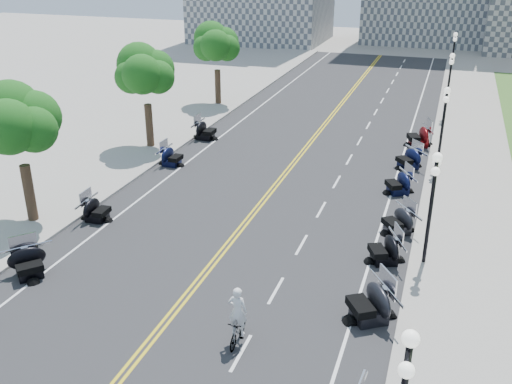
% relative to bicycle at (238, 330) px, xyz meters
% --- Properties ---
extents(ground, '(160.00, 160.00, 0.00)m').
position_rel_bicycle_xyz_m(ground, '(-2.89, 3.47, -0.50)').
color(ground, gray).
extents(road, '(16.00, 90.00, 0.01)m').
position_rel_bicycle_xyz_m(road, '(-2.89, 13.47, -0.49)').
color(road, '#333335').
rests_on(road, ground).
extents(centerline_yellow_a, '(0.12, 90.00, 0.00)m').
position_rel_bicycle_xyz_m(centerline_yellow_a, '(-3.01, 13.47, -0.49)').
color(centerline_yellow_a, yellow).
rests_on(centerline_yellow_a, road).
extents(centerline_yellow_b, '(0.12, 90.00, 0.00)m').
position_rel_bicycle_xyz_m(centerline_yellow_b, '(-2.77, 13.47, -0.49)').
color(centerline_yellow_b, yellow).
rests_on(centerline_yellow_b, road).
extents(edge_line_north, '(0.12, 90.00, 0.00)m').
position_rel_bicycle_xyz_m(edge_line_north, '(3.51, 13.47, -0.49)').
color(edge_line_north, white).
rests_on(edge_line_north, road).
extents(edge_line_south, '(0.12, 90.00, 0.00)m').
position_rel_bicycle_xyz_m(edge_line_south, '(-9.29, 13.47, -0.49)').
color(edge_line_south, white).
rests_on(edge_line_south, road).
extents(lane_dash_5, '(0.12, 2.00, 0.00)m').
position_rel_bicycle_xyz_m(lane_dash_5, '(0.31, -0.53, -0.49)').
color(lane_dash_5, white).
rests_on(lane_dash_5, road).
extents(lane_dash_6, '(0.12, 2.00, 0.00)m').
position_rel_bicycle_xyz_m(lane_dash_6, '(0.31, 3.47, -0.49)').
color(lane_dash_6, white).
rests_on(lane_dash_6, road).
extents(lane_dash_7, '(0.12, 2.00, 0.00)m').
position_rel_bicycle_xyz_m(lane_dash_7, '(0.31, 7.47, -0.49)').
color(lane_dash_7, white).
rests_on(lane_dash_7, road).
extents(lane_dash_8, '(0.12, 2.00, 0.00)m').
position_rel_bicycle_xyz_m(lane_dash_8, '(0.31, 11.47, -0.49)').
color(lane_dash_8, white).
rests_on(lane_dash_8, road).
extents(lane_dash_9, '(0.12, 2.00, 0.00)m').
position_rel_bicycle_xyz_m(lane_dash_9, '(0.31, 15.47, -0.49)').
color(lane_dash_9, white).
rests_on(lane_dash_9, road).
extents(lane_dash_10, '(0.12, 2.00, 0.00)m').
position_rel_bicycle_xyz_m(lane_dash_10, '(0.31, 19.47, -0.49)').
color(lane_dash_10, white).
rests_on(lane_dash_10, road).
extents(lane_dash_11, '(0.12, 2.00, 0.00)m').
position_rel_bicycle_xyz_m(lane_dash_11, '(0.31, 23.47, -0.49)').
color(lane_dash_11, white).
rests_on(lane_dash_11, road).
extents(lane_dash_12, '(0.12, 2.00, 0.00)m').
position_rel_bicycle_xyz_m(lane_dash_12, '(0.31, 27.47, -0.49)').
color(lane_dash_12, white).
rests_on(lane_dash_12, road).
extents(lane_dash_13, '(0.12, 2.00, 0.00)m').
position_rel_bicycle_xyz_m(lane_dash_13, '(0.31, 31.47, -0.49)').
color(lane_dash_13, white).
rests_on(lane_dash_13, road).
extents(lane_dash_14, '(0.12, 2.00, 0.00)m').
position_rel_bicycle_xyz_m(lane_dash_14, '(0.31, 35.47, -0.49)').
color(lane_dash_14, white).
rests_on(lane_dash_14, road).
extents(lane_dash_15, '(0.12, 2.00, 0.00)m').
position_rel_bicycle_xyz_m(lane_dash_15, '(0.31, 39.47, -0.49)').
color(lane_dash_15, white).
rests_on(lane_dash_15, road).
extents(lane_dash_16, '(0.12, 2.00, 0.00)m').
position_rel_bicycle_xyz_m(lane_dash_16, '(0.31, 43.47, -0.49)').
color(lane_dash_16, white).
rests_on(lane_dash_16, road).
extents(lane_dash_17, '(0.12, 2.00, 0.00)m').
position_rel_bicycle_xyz_m(lane_dash_17, '(0.31, 47.47, -0.49)').
color(lane_dash_17, white).
rests_on(lane_dash_17, road).
extents(lane_dash_18, '(0.12, 2.00, 0.00)m').
position_rel_bicycle_xyz_m(lane_dash_18, '(0.31, 51.47, -0.49)').
color(lane_dash_18, white).
rests_on(lane_dash_18, road).
extents(lane_dash_19, '(0.12, 2.00, 0.00)m').
position_rel_bicycle_xyz_m(lane_dash_19, '(0.31, 55.47, -0.49)').
color(lane_dash_19, white).
rests_on(lane_dash_19, road).
extents(sidewalk_north, '(5.00, 90.00, 0.15)m').
position_rel_bicycle_xyz_m(sidewalk_north, '(7.61, 13.47, -0.42)').
color(sidewalk_north, '#9E9991').
rests_on(sidewalk_north, ground).
extents(sidewalk_south, '(5.00, 90.00, 0.15)m').
position_rel_bicycle_xyz_m(sidewalk_south, '(-13.39, 13.47, -0.42)').
color(sidewalk_south, '#9E9991').
rests_on(sidewalk_south, ground).
extents(street_lamp_2, '(0.50, 1.20, 4.90)m').
position_rel_bicycle_xyz_m(street_lamp_2, '(5.71, 7.47, 2.10)').
color(street_lamp_2, black).
rests_on(street_lamp_2, sidewalk_north).
extents(street_lamp_3, '(0.50, 1.20, 4.90)m').
position_rel_bicycle_xyz_m(street_lamp_3, '(5.71, 19.47, 2.10)').
color(street_lamp_3, black).
rests_on(street_lamp_3, sidewalk_north).
extents(street_lamp_4, '(0.50, 1.20, 4.90)m').
position_rel_bicycle_xyz_m(street_lamp_4, '(5.71, 31.47, 2.10)').
color(street_lamp_4, black).
rests_on(street_lamp_4, sidewalk_north).
extents(street_lamp_5, '(0.50, 1.20, 4.90)m').
position_rel_bicycle_xyz_m(street_lamp_5, '(5.71, 43.47, 2.10)').
color(street_lamp_5, black).
rests_on(street_lamp_5, sidewalk_north).
extents(tree_2, '(4.80, 4.80, 9.20)m').
position_rel_bicycle_xyz_m(tree_2, '(-12.89, 5.47, 4.25)').
color(tree_2, '#235619').
rests_on(tree_2, sidewalk_south).
extents(tree_3, '(4.80, 4.80, 9.20)m').
position_rel_bicycle_xyz_m(tree_3, '(-12.89, 17.47, 4.25)').
color(tree_3, '#235619').
rests_on(tree_3, sidewalk_south).
extents(tree_4, '(4.80, 4.80, 9.20)m').
position_rel_bicycle_xyz_m(tree_4, '(-12.89, 29.47, 4.25)').
color(tree_4, '#235619').
rests_on(tree_4, sidewalk_south).
extents(motorcycle_n_5, '(3.08, 3.08, 1.55)m').
position_rel_bicycle_xyz_m(motorcycle_n_5, '(4.07, 2.76, 0.28)').
color(motorcycle_n_5, black).
rests_on(motorcycle_n_5, road).
extents(motorcycle_n_6, '(2.56, 2.56, 1.35)m').
position_rel_bicycle_xyz_m(motorcycle_n_6, '(4.06, 7.14, 0.18)').
color(motorcycle_n_6, black).
rests_on(motorcycle_n_6, road).
extents(motorcycle_n_7, '(2.71, 2.71, 1.35)m').
position_rel_bicycle_xyz_m(motorcycle_n_7, '(4.31, 10.11, 0.18)').
color(motorcycle_n_7, black).
rests_on(motorcycle_n_7, road).
extents(motorcycle_n_8, '(2.61, 2.61, 1.34)m').
position_rel_bicycle_xyz_m(motorcycle_n_8, '(3.83, 14.97, 0.17)').
color(motorcycle_n_8, black).
rests_on(motorcycle_n_8, road).
extents(motorcycle_n_9, '(2.74, 2.74, 1.36)m').
position_rel_bicycle_xyz_m(motorcycle_n_9, '(4.00, 19.13, 0.18)').
color(motorcycle_n_9, black).
rests_on(motorcycle_n_9, road).
extents(motorcycle_n_10, '(2.76, 2.76, 1.52)m').
position_rel_bicycle_xyz_m(motorcycle_n_10, '(4.25, 23.68, 0.26)').
color(motorcycle_n_10, '#590A0C').
rests_on(motorcycle_n_10, road).
extents(motorcycle_s_5, '(2.74, 2.74, 1.36)m').
position_rel_bicycle_xyz_m(motorcycle_s_5, '(-9.67, 1.21, 0.18)').
color(motorcycle_s_5, black).
rests_on(motorcycle_s_5, road).
extents(motorcycle_s_6, '(1.88, 1.88, 1.25)m').
position_rel_bicycle_xyz_m(motorcycle_s_6, '(-10.00, 6.65, 0.13)').
color(motorcycle_s_6, black).
rests_on(motorcycle_s_6, road).
extents(motorcycle_s_8, '(1.87, 1.87, 1.27)m').
position_rel_bicycle_xyz_m(motorcycle_s_8, '(-9.99, 14.85, 0.14)').
color(motorcycle_s_8, black).
rests_on(motorcycle_s_8, road).
extents(motorcycle_s_9, '(2.05, 2.05, 1.42)m').
position_rel_bicycle_xyz_m(motorcycle_s_9, '(-10.11, 20.37, 0.21)').
color(motorcycle_s_9, black).
rests_on(motorcycle_s_9, road).
extents(bicycle, '(0.53, 1.68, 1.00)m').
position_rel_bicycle_xyz_m(bicycle, '(0.00, 0.00, 0.00)').
color(bicycle, '#A51414').
rests_on(bicycle, road).
extents(cyclist_rider, '(0.67, 0.44, 1.84)m').
position_rel_bicycle_xyz_m(cyclist_rider, '(0.00, 0.00, 1.42)').
color(cyclist_rider, white).
rests_on(cyclist_rider, bicycle).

